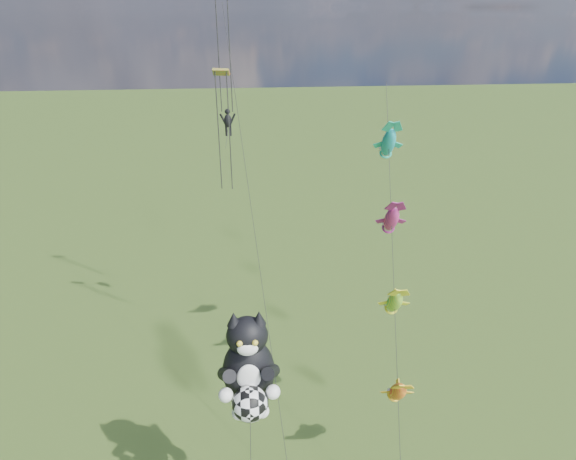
{
  "coord_description": "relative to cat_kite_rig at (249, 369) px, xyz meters",
  "views": [
    {
      "loc": [
        6.15,
        -16.63,
        24.58
      ],
      "look_at": [
        8.73,
        11.09,
        11.65
      ],
      "focal_mm": 30.0,
      "sensor_mm": 36.0,
      "label": 1
    }
  ],
  "objects": [
    {
      "name": "cat_kite_rig",
      "position": [
        0.0,
        0.0,
        0.0
      ],
      "size": [
        2.79,
        4.24,
        12.46
      ],
      "rotation": [
        0.0,
        0.0,
        -0.07
      ],
      "color": "brown",
      "rests_on": "ground"
    },
    {
      "name": "fish_windsock_rig",
      "position": [
        8.41,
        5.99,
        2.03
      ],
      "size": [
        2.23,
        15.87,
        20.37
      ],
      "rotation": [
        0.0,
        0.0,
        0.21
      ],
      "color": "brown",
      "rests_on": "ground"
    },
    {
      "name": "parafoil_rig",
      "position": [
        -0.79,
        15.16,
        9.09
      ],
      "size": [
        3.85,
        17.27,
        26.43
      ],
      "rotation": [
        0.0,
        0.0,
        0.26
      ],
      "color": "brown",
      "rests_on": "ground"
    }
  ]
}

